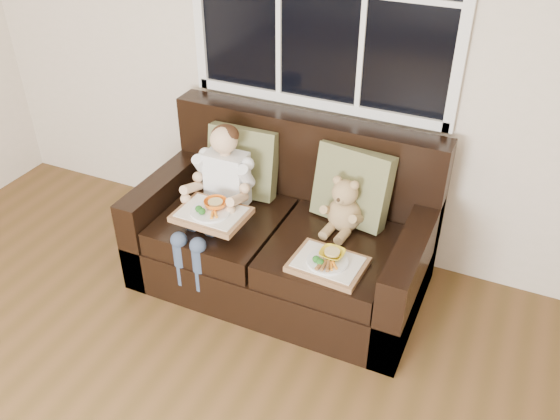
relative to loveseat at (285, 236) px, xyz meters
The scene contains 7 objects.
loveseat is the anchor object (origin of this frame).
pillow_left 0.53m from the loveseat, 156.80° to the left, with size 0.44×0.22×0.44m.
pillow_right 0.53m from the loveseat, 23.67° to the left, with size 0.47×0.27×0.45m.
child 0.51m from the loveseat, 162.71° to the right, with size 0.36×0.59×0.81m.
teddy_bear 0.45m from the loveseat, ahead, with size 0.22×0.27×0.35m.
tray_left 0.51m from the loveseat, 136.97° to the right, with size 0.40×0.31×0.09m.
tray_right 0.54m from the loveseat, 39.98° to the right, with size 0.40×0.31×0.09m.
Camera 1 is at (1.37, -0.62, 2.44)m, focal length 38.00 mm.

